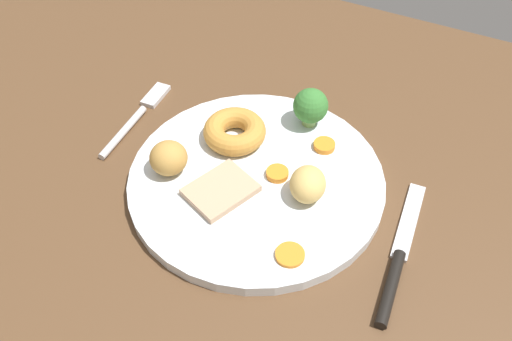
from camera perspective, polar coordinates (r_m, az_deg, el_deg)
name	(u,v)px	position (r cm, az deg, el deg)	size (l,w,h in cm)	color
dining_table	(250,192)	(63.41, -0.62, -2.30)	(120.00, 84.00, 3.60)	brown
dinner_plate	(256,181)	(61.25, 0.00, -1.08)	(28.54, 28.54, 1.40)	white
meat_slice_main	(221,190)	(59.01, -3.70, -2.05)	(7.01, 5.51, 0.80)	tan
yorkshire_pudding	(235,131)	(64.13, -2.24, 4.10)	(7.37, 7.37, 2.49)	#C68938
roast_potato_left	(306,187)	(57.68, 5.28, -1.67)	(4.60, 3.85, 3.49)	#D8B260
roast_potato_right	(169,158)	(60.86, -9.09, 1.30)	(4.25, 4.19, 3.75)	#BC8C42
carrot_coin_front	(277,173)	(60.63, 2.24, -0.31)	(2.50, 2.50, 0.69)	orange
carrot_coin_back	(290,255)	(54.15, 3.56, -8.75)	(2.94, 2.94, 0.42)	orange
carrot_coin_side	(324,145)	(64.15, 7.12, 2.61)	(2.52, 2.52, 0.70)	orange
broccoli_floret	(311,106)	(65.57, 5.70, 6.66)	(4.22, 4.22, 4.86)	#8CB766
fork	(136,117)	(70.95, -12.38, 5.44)	(2.38, 15.31, 0.90)	silver
knife	(398,261)	(56.78, 14.54, -9.15)	(2.95, 18.56, 1.20)	black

